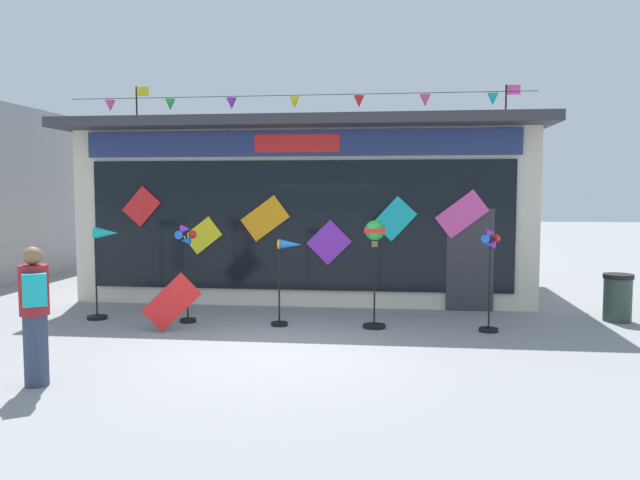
# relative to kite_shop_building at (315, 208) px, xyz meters

# --- Properties ---
(ground_plane) EXTENTS (80.00, 80.00, 0.00)m
(ground_plane) POSITION_rel_kite_shop_building_xyz_m (0.20, -6.14, -1.91)
(ground_plane) COLOR gray
(kite_shop_building) EXTENTS (9.82, 6.21, 4.91)m
(kite_shop_building) POSITION_rel_kite_shop_building_xyz_m (0.00, 0.00, 0.00)
(kite_shop_building) COLOR beige
(kite_shop_building) RESTS_ON ground_plane
(wind_spinner_far_left) EXTENTS (0.63, 0.36, 1.69)m
(wind_spinner_far_left) POSITION_rel_kite_shop_building_xyz_m (-3.30, -4.33, -0.77)
(wind_spinner_far_left) COLOR black
(wind_spinner_far_left) RESTS_ON ground_plane
(wind_spinner_left) EXTENTS (0.35, 0.29, 1.74)m
(wind_spinner_left) POSITION_rel_kite_shop_building_xyz_m (-1.72, -4.42, -0.78)
(wind_spinner_left) COLOR black
(wind_spinner_left) RESTS_ON ground_plane
(wind_spinner_center_left) EXTENTS (0.58, 0.29, 1.50)m
(wind_spinner_center_left) POSITION_rel_kite_shop_building_xyz_m (0.09, -4.48, -0.92)
(wind_spinner_center_left) COLOR black
(wind_spinner_center_left) RESTS_ON ground_plane
(wind_spinner_center_right) EXTENTS (0.39, 0.39, 1.84)m
(wind_spinner_center_right) POSITION_rel_kite_shop_building_xyz_m (1.60, -4.46, -0.51)
(wind_spinner_center_right) COLOR black
(wind_spinner_center_right) RESTS_ON ground_plane
(wind_spinner_right) EXTENTS (0.33, 0.32, 1.72)m
(wind_spinner_right) POSITION_rel_kite_shop_building_xyz_m (3.50, -4.55, -0.89)
(wind_spinner_right) COLOR black
(wind_spinner_right) RESTS_ON ground_plane
(person_near_camera) EXTENTS (0.43, 0.48, 1.68)m
(person_near_camera) POSITION_rel_kite_shop_building_xyz_m (-2.31, -8.15, -1.02)
(person_near_camera) COLOR #333D56
(person_near_camera) RESTS_ON ground_plane
(trash_bin) EXTENTS (0.52, 0.52, 0.86)m
(trash_bin) POSITION_rel_kite_shop_building_xyz_m (5.91, -3.39, -1.48)
(trash_bin) COLOR #2D4238
(trash_bin) RESTS_ON ground_plane
(display_kite_on_ground) EXTENTS (0.98, 0.24, 0.98)m
(display_kite_on_ground) POSITION_rel_kite_shop_building_xyz_m (-1.74, -5.13, -1.42)
(display_kite_on_ground) COLOR red
(display_kite_on_ground) RESTS_ON ground_plane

